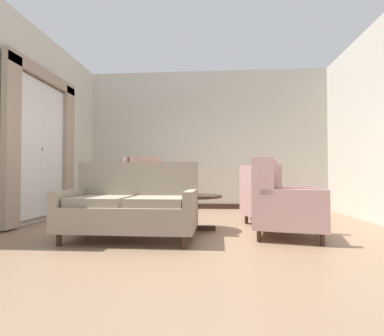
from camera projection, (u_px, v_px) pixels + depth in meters
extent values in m
plane|color=#896B51|center=(200.00, 232.00, 4.32)|extent=(8.56, 8.56, 0.00)
cube|color=beige|center=(207.00, 140.00, 7.41)|extent=(5.89, 0.08, 3.33)
cube|color=beige|center=(44.00, 127.00, 5.50)|extent=(0.08, 4.28, 3.33)
cube|color=beige|center=(376.00, 123.00, 5.05)|extent=(0.08, 4.28, 3.33)
cube|color=#382319|center=(207.00, 206.00, 7.31)|extent=(5.73, 0.03, 0.12)
cube|color=silver|center=(41.00, 149.00, 5.29)|extent=(0.03, 1.35, 2.25)
cube|color=white|center=(42.00, 149.00, 5.29)|extent=(0.02, 1.43, 2.33)
cube|color=white|center=(42.00, 149.00, 5.29)|extent=(0.02, 0.04, 2.25)
cube|color=white|center=(42.00, 149.00, 5.29)|extent=(0.02, 1.35, 0.04)
cube|color=tan|center=(11.00, 141.00, 4.44)|extent=(0.10, 0.32, 2.55)
cube|color=tan|center=(68.00, 150.00, 6.15)|extent=(0.10, 0.32, 2.55)
cube|color=tan|center=(45.00, 76.00, 5.32)|extent=(0.10, 2.03, 0.20)
cylinder|color=#382319|center=(191.00, 196.00, 4.45)|extent=(0.91, 0.91, 0.04)
cylinder|color=#382319|center=(191.00, 212.00, 4.45)|extent=(0.10, 0.10, 0.43)
cube|color=#382319|center=(206.00, 228.00, 4.43)|extent=(0.28, 0.06, 0.07)
cube|color=#382319|center=(185.00, 226.00, 4.64)|extent=(0.19, 0.27, 0.07)
cube|color=#382319|center=(182.00, 230.00, 4.26)|extent=(0.20, 0.27, 0.07)
cylinder|color=#384C93|center=(192.00, 194.00, 4.45)|extent=(0.08, 0.08, 0.02)
ellipsoid|color=#384C93|center=(192.00, 185.00, 4.46)|extent=(0.15, 0.15, 0.25)
cylinder|color=#384C93|center=(192.00, 173.00, 4.46)|extent=(0.06, 0.06, 0.09)
torus|color=#384C93|center=(192.00, 170.00, 4.46)|extent=(0.12, 0.12, 0.02)
cube|color=gray|center=(130.00, 217.00, 3.76)|extent=(1.63, 0.91, 0.29)
cube|color=gray|center=(138.00, 182.00, 4.15)|extent=(1.63, 0.16, 0.54)
cube|color=gray|center=(101.00, 201.00, 3.76)|extent=(0.66, 0.70, 0.10)
cube|color=gray|center=(158.00, 201.00, 3.70)|extent=(0.66, 0.70, 0.10)
cube|color=gray|center=(69.00, 197.00, 3.79)|extent=(0.12, 0.80, 0.18)
cube|color=gray|center=(191.00, 198.00, 3.65)|extent=(0.12, 0.80, 0.18)
cylinder|color=#382319|center=(59.00, 240.00, 3.46)|extent=(0.06, 0.06, 0.14)
cylinder|color=#382319|center=(184.00, 242.00, 3.33)|extent=(0.06, 0.06, 0.14)
cylinder|color=#382319|center=(87.00, 228.00, 4.19)|extent=(0.06, 0.06, 0.14)
cylinder|color=#382319|center=(190.00, 230.00, 4.06)|extent=(0.06, 0.06, 0.14)
cube|color=tan|center=(131.00, 204.00, 5.60)|extent=(1.14, 1.09, 0.27)
cube|color=tan|center=(145.00, 177.00, 5.39)|extent=(0.51, 0.69, 0.70)
cube|color=tan|center=(154.00, 173.00, 5.69)|extent=(0.22, 0.19, 0.53)
cube|color=tan|center=(128.00, 173.00, 5.19)|extent=(0.22, 0.19, 0.53)
cube|color=tan|center=(141.00, 190.00, 5.89)|extent=(0.72, 0.51, 0.23)
cube|color=tan|center=(115.00, 191.00, 5.39)|extent=(0.72, 0.51, 0.23)
cylinder|color=#382319|center=(129.00, 212.00, 6.04)|extent=(0.06, 0.06, 0.14)
cylinder|color=#382319|center=(105.00, 215.00, 5.59)|extent=(0.06, 0.06, 0.14)
cylinder|color=#382319|center=(156.00, 215.00, 5.60)|extent=(0.06, 0.06, 0.14)
cylinder|color=#382319|center=(133.00, 219.00, 5.15)|extent=(0.06, 0.06, 0.14)
cube|color=tan|center=(274.00, 207.00, 4.95)|extent=(1.07, 1.04, 0.29)
cube|color=tan|center=(257.00, 182.00, 4.81)|extent=(0.49, 0.70, 0.52)
cube|color=tan|center=(274.00, 178.00, 4.57)|extent=(0.22, 0.19, 0.40)
cube|color=tan|center=(249.00, 178.00, 5.13)|extent=(0.22, 0.19, 0.40)
cube|color=tan|center=(290.00, 193.00, 4.69)|extent=(0.67, 0.45, 0.20)
cube|color=tan|center=(263.00, 191.00, 5.25)|extent=(0.67, 0.45, 0.20)
cylinder|color=#382319|center=(302.00, 221.00, 4.83)|extent=(0.06, 0.06, 0.14)
cylinder|color=#382319|center=(277.00, 217.00, 5.34)|extent=(0.06, 0.06, 0.14)
cylinder|color=#382319|center=(269.00, 224.00, 4.54)|extent=(0.06, 0.06, 0.14)
cylinder|color=#382319|center=(246.00, 219.00, 5.05)|extent=(0.06, 0.06, 0.14)
cube|color=tan|center=(290.00, 216.00, 3.90)|extent=(1.03, 1.02, 0.28)
cube|color=tan|center=(261.00, 181.00, 4.02)|extent=(0.33, 0.85, 0.59)
cube|color=tan|center=(265.00, 176.00, 3.64)|extent=(0.22, 0.14, 0.45)
cube|color=tan|center=(269.00, 176.00, 4.35)|extent=(0.22, 0.14, 0.45)
cube|color=tan|center=(294.00, 199.00, 3.53)|extent=(0.76, 0.27, 0.21)
cube|color=tan|center=(293.00, 195.00, 4.24)|extent=(0.76, 0.27, 0.21)
cylinder|color=#382319|center=(322.00, 240.00, 3.46)|extent=(0.06, 0.06, 0.14)
cylinder|color=#382319|center=(317.00, 229.00, 4.11)|extent=(0.06, 0.06, 0.14)
cylinder|color=#382319|center=(259.00, 236.00, 3.67)|extent=(0.06, 0.06, 0.14)
cylinder|color=#382319|center=(264.00, 227.00, 4.32)|extent=(0.06, 0.06, 0.14)
cylinder|color=#382319|center=(259.00, 183.00, 5.55)|extent=(0.48, 0.48, 0.03)
cylinder|color=#382319|center=(259.00, 202.00, 5.54)|extent=(0.07, 0.07, 0.64)
cylinder|color=#382319|center=(259.00, 218.00, 5.53)|extent=(0.31, 0.31, 0.04)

